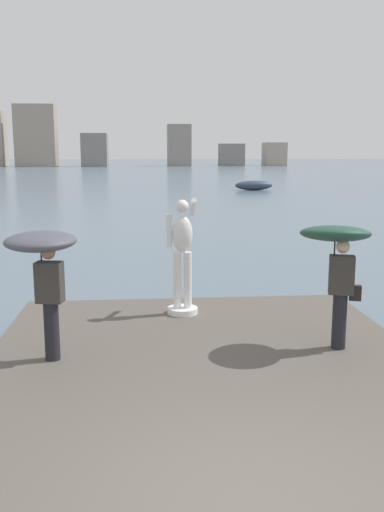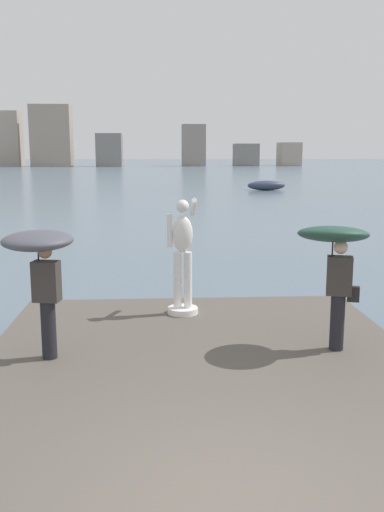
{
  "view_description": "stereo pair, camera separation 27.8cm",
  "coord_description": "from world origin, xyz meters",
  "px_view_note": "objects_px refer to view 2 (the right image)",
  "views": [
    {
      "loc": [
        -0.89,
        -4.46,
        3.46
      ],
      "look_at": [
        0.0,
        5.74,
        1.55
      ],
      "focal_mm": 39.64,
      "sensor_mm": 36.0,
      "label": 1
    },
    {
      "loc": [
        -0.61,
        -4.48,
        3.46
      ],
      "look_at": [
        0.0,
        5.74,
        1.55
      ],
      "focal_mm": 39.64,
      "sensor_mm": 36.0,
      "label": 2
    }
  ],
  "objects_px": {
    "onlooker_right": "(335,250)",
    "onlooker_left": "(40,256)",
    "statue_white_figure": "(183,260)",
    "boat_mid": "(266,186)"
  },
  "relations": [
    {
      "from": "onlooker_right",
      "to": "onlooker_left",
      "type": "bearing_deg",
      "value": -178.46
    },
    {
      "from": "statue_white_figure",
      "to": "onlooker_left",
      "type": "bearing_deg",
      "value": -134.48
    },
    {
      "from": "onlooker_left",
      "to": "boat_mid",
      "type": "distance_m",
      "value": 43.31
    },
    {
      "from": "onlooker_right",
      "to": "boat_mid",
      "type": "xyz_separation_m",
      "value": [
        6.93,
        41.66,
        -1.54
      ]
    },
    {
      "from": "statue_white_figure",
      "to": "boat_mid",
      "type": "distance_m",
      "value": 40.62
    },
    {
      "from": "onlooker_right",
      "to": "boat_mid",
      "type": "relative_size",
      "value": 0.58
    },
    {
      "from": "onlooker_right",
      "to": "boat_mid",
      "type": "distance_m",
      "value": 42.26
    },
    {
      "from": "statue_white_figure",
      "to": "onlooker_right",
      "type": "xyz_separation_m",
      "value": [
        2.23,
        -2.1,
        0.53
      ]
    },
    {
      "from": "statue_white_figure",
      "to": "onlooker_right",
      "type": "bearing_deg",
      "value": -43.17
    },
    {
      "from": "statue_white_figure",
      "to": "boat_mid",
      "type": "height_order",
      "value": "statue_white_figure"
    }
  ]
}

